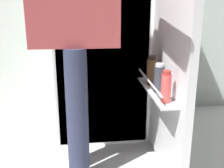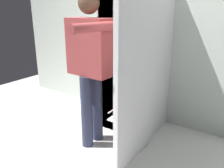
{
  "view_description": "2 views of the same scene",
  "coord_description": "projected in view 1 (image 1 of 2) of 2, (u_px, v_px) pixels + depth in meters",
  "views": [
    {
      "loc": [
        -0.18,
        -1.64,
        1.08
      ],
      "look_at": [
        0.01,
        -0.1,
        0.57
      ],
      "focal_mm": 48.02,
      "sensor_mm": 36.0,
      "label": 1
    },
    {
      "loc": [
        1.27,
        -1.8,
        1.43
      ],
      "look_at": [
        0.07,
        -0.03,
        0.72
      ],
      "focal_mm": 37.03,
      "sensor_mm": 36.0,
      "label": 2
    }
  ],
  "objects": [
    {
      "name": "ground_plane",
      "position": [
        108.0,
        164.0,
        1.91
      ],
      "size": [
        5.8,
        5.8,
        0.0
      ],
      "primitive_type": "plane",
      "color": "silver"
    },
    {
      "name": "refrigerator",
      "position": [
        103.0,
        19.0,
        2.12
      ],
      "size": [
        0.7,
        1.24,
        1.72
      ],
      "color": "white",
      "rests_on": "ground_plane"
    },
    {
      "name": "person",
      "position": [
        76.0,
        14.0,
        1.55
      ],
      "size": [
        0.54,
        0.78,
        1.57
      ],
      "color": "#2D334C",
      "rests_on": "ground_plane"
    }
  ]
}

